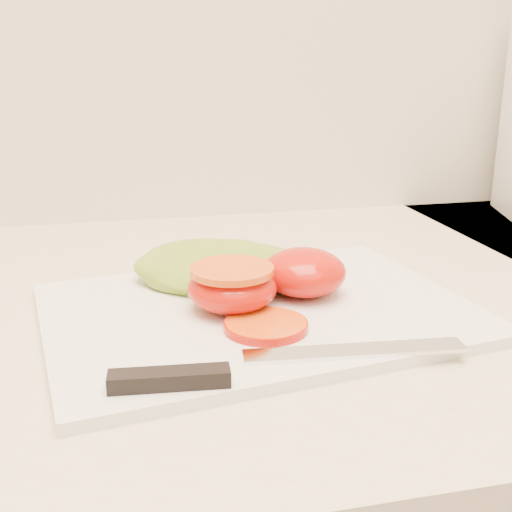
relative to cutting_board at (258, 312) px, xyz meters
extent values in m
cube|color=beige|center=(0.16, 0.06, -0.02)|extent=(3.92, 0.65, 0.03)
cube|color=white|center=(0.00, 0.00, 0.00)|extent=(0.41, 0.32, 0.01)
ellipsoid|color=red|center=(0.05, 0.02, 0.03)|extent=(0.08, 0.08, 0.04)
ellipsoid|color=red|center=(-0.02, 0.00, 0.03)|extent=(0.08, 0.08, 0.04)
cylinder|color=#D24310|center=(-0.02, 0.00, 0.04)|extent=(0.07, 0.07, 0.01)
cylinder|color=#D2530D|center=(-0.01, -0.05, 0.01)|extent=(0.07, 0.07, 0.01)
ellipsoid|color=olive|center=(-0.03, 0.08, 0.02)|extent=(0.19, 0.15, 0.03)
ellipsoid|color=olive|center=(0.02, 0.09, 0.02)|extent=(0.13, 0.13, 0.02)
cube|color=silver|center=(0.05, -0.11, 0.01)|extent=(0.17, 0.04, 0.00)
cube|color=black|center=(-0.09, -0.13, 0.01)|extent=(0.08, 0.03, 0.01)
camera|label=1|loc=(-0.12, -0.53, 0.22)|focal=45.00mm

